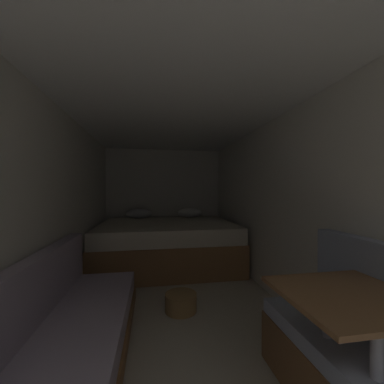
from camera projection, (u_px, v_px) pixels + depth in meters
The scene contains 10 objects.
ground_plane at pixel (177, 317), 2.38m from camera, with size 7.27×7.27×0.00m, color #B2A893.
wall_back at pixel (164, 200), 4.99m from camera, with size 2.47×0.05×2.15m, color silver.
wall_left at pixel (47, 214), 2.17m from camera, with size 0.05×5.27×2.15m, color silver.
wall_right at pixel (287, 210), 2.57m from camera, with size 0.05×5.27×2.15m, color silver.
ceiling_slab at pixel (177, 103), 2.36m from camera, with size 2.47×5.27×0.05m, color white.
bed at pixel (167, 243), 4.06m from camera, with size 2.25×1.78×0.92m.
sofa_left at pixel (46, 370), 1.37m from camera, with size 0.72×2.79×0.80m.
dinette_bench at pixel (375, 376), 1.25m from camera, with size 0.58×1.29×0.98m.
dinette_table at pixel (349, 317), 1.19m from camera, with size 0.65×0.60×0.77m.
wicker_basket at pixel (181, 302), 2.51m from camera, with size 0.34×0.34×0.18m.
Camera 1 is at (-0.25, -0.22, 1.30)m, focal length 21.95 mm.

